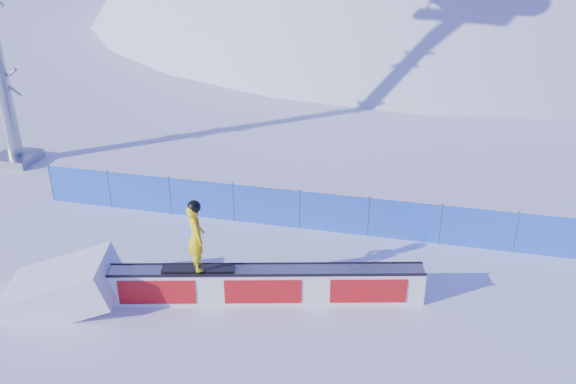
# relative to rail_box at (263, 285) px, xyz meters

# --- Properties ---
(ground) EXTENTS (160.00, 160.00, 0.00)m
(ground) POSITION_rel_rail_box_xyz_m (3.09, -0.76, -0.46)
(ground) COLOR white
(ground) RESTS_ON ground
(snow_hill) EXTENTS (64.00, 64.00, 64.00)m
(snow_hill) POSITION_rel_rail_box_xyz_m (3.09, 41.24, -18.46)
(snow_hill) COLOR silver
(snow_hill) RESTS_ON ground
(safety_fence) EXTENTS (22.05, 0.05, 1.30)m
(safety_fence) POSITION_rel_rail_box_xyz_m (3.09, 3.74, 0.15)
(safety_fence) COLOR blue
(safety_fence) RESTS_ON ground
(rail_box) EXTENTS (7.62, 2.33, 0.92)m
(rail_box) POSITION_rel_rail_box_xyz_m (0.00, 0.00, 0.00)
(rail_box) COLOR white
(rail_box) RESTS_ON ground
(snow_ramp) EXTENTS (3.01, 2.27, 1.68)m
(snow_ramp) POSITION_rel_rail_box_xyz_m (-4.68, -1.13, -0.46)
(snow_ramp) COLOR white
(snow_ramp) RESTS_ON ground
(snowboarder) EXTENTS (1.76, 0.73, 1.81)m
(snowboarder) POSITION_rel_rail_box_xyz_m (-1.48, -0.36, 1.36)
(snowboarder) COLOR black
(snowboarder) RESTS_ON rail_box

